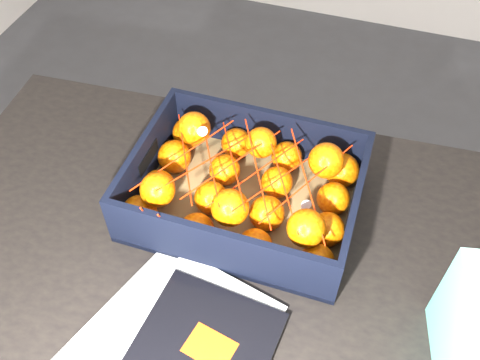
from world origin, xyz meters
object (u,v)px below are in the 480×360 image
(produce_crate, at_px, (245,194))
(retail_carton, at_px, (476,321))
(table, at_px, (228,292))
(magazine_stack, at_px, (179,349))

(produce_crate, bearing_deg, retail_carton, -22.18)
(table, distance_m, magazine_stack, 0.21)
(produce_crate, bearing_deg, table, -85.63)
(magazine_stack, bearing_deg, table, 83.72)
(table, xyz_separation_m, produce_crate, (-0.01, 0.14, 0.13))
(magazine_stack, bearing_deg, retail_carton, 19.13)
(magazine_stack, distance_m, retail_carton, 0.45)
(magazine_stack, height_order, retail_carton, retail_carton)
(table, xyz_separation_m, magazine_stack, (-0.02, -0.17, 0.11))
(produce_crate, xyz_separation_m, retail_carton, (0.41, -0.17, 0.06))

